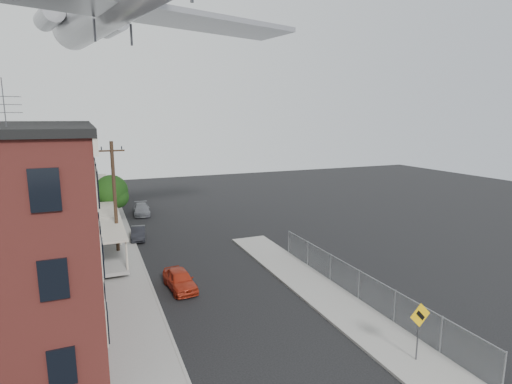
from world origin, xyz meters
TOP-DOWN VIEW (x-y plane):
  - ground at (0.00, 0.00)m, footprint 120.00×120.00m
  - sidewalk_left at (-5.50, 24.00)m, footprint 3.00×62.00m
  - sidewalk_right at (5.50, 6.00)m, footprint 3.00×26.00m
  - curb_left at (-4.05, 24.00)m, footprint 0.15×62.00m
  - curb_right at (4.05, 6.00)m, footprint 0.15×26.00m
  - row_house_a at (-11.96, 16.50)m, footprint 11.98×7.00m
  - row_house_b at (-11.96, 23.50)m, footprint 11.98×7.00m
  - row_house_c at (-11.96, 30.50)m, footprint 11.98×7.00m
  - row_house_d at (-11.96, 37.50)m, footprint 11.98×7.00m
  - row_house_e at (-11.96, 44.50)m, footprint 11.98×7.00m
  - chainlink_fence at (7.00, 5.00)m, footprint 0.06×18.06m
  - warning_sign at (5.60, -1.03)m, footprint 1.10×0.11m
  - utility_pole at (-5.60, 18.00)m, footprint 1.80×0.26m
  - street_tree at (-5.27, 27.92)m, footprint 3.22×3.20m
  - car_near at (-2.42, 10.66)m, footprint 1.80×3.82m
  - car_mid at (-3.60, 22.63)m, footprint 1.62×3.55m
  - car_far at (-2.16, 32.13)m, footprint 2.01×4.31m
  - airplane at (-4.71, 19.94)m, footprint 27.72×31.69m

SIDE VIEW (x-z plane):
  - ground at x=0.00m, z-range 0.00..0.00m
  - sidewalk_left at x=-5.50m, z-range 0.00..0.12m
  - sidewalk_right at x=5.50m, z-range 0.00..0.12m
  - curb_left at x=-4.05m, z-range 0.00..0.14m
  - curb_right at x=4.05m, z-range 0.00..0.14m
  - car_mid at x=-3.60m, z-range 0.00..1.13m
  - car_far at x=-2.16m, z-range 0.00..1.22m
  - car_near at x=-2.42m, z-range 0.00..1.26m
  - chainlink_fence at x=7.00m, z-range 0.05..1.95m
  - warning_sign at x=5.60m, z-range 0.48..3.28m
  - street_tree at x=-5.27m, z-range 0.85..6.05m
  - utility_pole at x=-5.60m, z-range 0.17..9.17m
  - row_house_a at x=-11.96m, z-range -0.02..10.28m
  - row_house_b at x=-11.96m, z-range -0.02..10.28m
  - row_house_c at x=-11.96m, z-range -0.02..10.28m
  - row_house_d at x=-11.96m, z-range -0.02..10.28m
  - row_house_e at x=-11.96m, z-range -0.02..10.28m
  - airplane at x=-4.71m, z-range 14.65..23.78m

